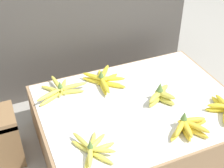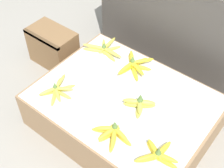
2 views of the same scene
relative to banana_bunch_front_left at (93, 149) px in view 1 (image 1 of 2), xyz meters
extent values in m
plane|color=gray|center=(0.34, 0.22, -0.29)|extent=(10.00, 10.00, 0.00)
cube|color=#997551|center=(0.34, 0.22, -0.16)|extent=(1.05, 0.80, 0.27)
cube|color=silver|center=(0.34, 0.22, -0.02)|extent=(1.01, 0.77, 0.00)
cube|color=#4C4742|center=(0.32, 1.05, 0.06)|extent=(1.32, 0.45, 0.72)
ellipsoid|color=#DBCC4C|center=(-0.03, -0.04, -0.01)|extent=(0.09, 0.12, 0.02)
ellipsoid|color=#DBCC4C|center=(0.02, -0.05, -0.01)|extent=(0.09, 0.12, 0.02)
ellipsoid|color=#DBCC4C|center=(0.04, 0.00, -0.01)|extent=(0.13, 0.03, 0.02)
ellipsoid|color=#DBCC4C|center=(0.02, 0.05, -0.01)|extent=(0.08, 0.12, 0.02)
ellipsoid|color=#DBCC4C|center=(-0.04, 0.04, -0.01)|extent=(0.09, 0.12, 0.02)
ellipsoid|color=#DBCC4C|center=(-0.03, -0.04, 0.01)|extent=(0.07, 0.13, 0.02)
ellipsoid|color=#DBCC4C|center=(0.03, -0.03, 0.01)|extent=(0.12, 0.09, 0.02)
ellipsoid|color=#DBCC4C|center=(0.02, 0.02, 0.01)|extent=(0.12, 0.09, 0.02)
ellipsoid|color=#DBCC4C|center=(-0.03, 0.06, 0.01)|extent=(0.06, 0.13, 0.02)
cone|color=#5B7F3D|center=(-0.01, 0.00, 0.04)|extent=(0.03, 0.03, 0.04)
ellipsoid|color=gold|center=(0.40, -0.05, -0.01)|extent=(0.13, 0.10, 0.03)
ellipsoid|color=gold|center=(0.44, -0.05, -0.01)|extent=(0.06, 0.14, 0.03)
ellipsoid|color=gold|center=(0.48, -0.07, -0.01)|extent=(0.09, 0.14, 0.03)
ellipsoid|color=gold|center=(0.51, -0.03, -0.01)|extent=(0.14, 0.05, 0.03)
ellipsoid|color=gold|center=(0.42, -0.04, 0.02)|extent=(0.13, 0.11, 0.03)
ellipsoid|color=gold|center=(0.44, -0.06, 0.02)|extent=(0.06, 0.14, 0.03)
ellipsoid|color=gold|center=(0.48, -0.07, 0.02)|extent=(0.10, 0.13, 0.03)
ellipsoid|color=gold|center=(0.49, -0.03, 0.02)|extent=(0.14, 0.06, 0.03)
cone|color=#5B7F3D|center=(0.45, -0.02, 0.05)|extent=(0.03, 0.03, 0.04)
ellipsoid|color=yellow|center=(0.72, 0.05, -0.01)|extent=(0.03, 0.13, 0.03)
ellipsoid|color=yellow|center=(0.68, 0.01, -0.01)|extent=(0.13, 0.08, 0.03)
ellipsoid|color=yellow|center=(0.72, 0.03, 0.02)|extent=(0.04, 0.13, 0.03)
ellipsoid|color=yellow|center=(0.69, 0.01, 0.02)|extent=(0.13, 0.08, 0.03)
ellipsoid|color=gold|center=(0.42, 0.20, -0.01)|extent=(0.12, 0.08, 0.03)
ellipsoid|color=gold|center=(0.47, 0.18, -0.01)|extent=(0.08, 0.12, 0.03)
ellipsoid|color=gold|center=(0.48, 0.23, -0.01)|extent=(0.11, 0.10, 0.03)
ellipsoid|color=gold|center=(0.42, 0.19, 0.02)|extent=(0.12, 0.09, 0.03)
ellipsoid|color=gold|center=(0.47, 0.19, 0.02)|extent=(0.09, 0.11, 0.03)
ellipsoid|color=gold|center=(0.48, 0.23, 0.02)|extent=(0.12, 0.09, 0.03)
cone|color=#5B7F3D|center=(0.45, 0.21, 0.06)|extent=(0.04, 0.04, 0.05)
ellipsoid|color=#DBCC4C|center=(0.02, 0.45, -0.01)|extent=(0.17, 0.07, 0.02)
ellipsoid|color=#DBCC4C|center=(0.00, 0.50, -0.01)|extent=(0.10, 0.16, 0.02)
ellipsoid|color=#DBCC4C|center=(-0.05, 0.50, -0.01)|extent=(0.13, 0.14, 0.02)
ellipsoid|color=#DBCC4C|center=(-0.08, 0.43, -0.01)|extent=(0.16, 0.10, 0.02)
ellipsoid|color=#DBCC4C|center=(0.05, 0.46, 0.01)|extent=(0.17, 0.03, 0.02)
ellipsoid|color=#DBCC4C|center=(-0.02, 0.52, 0.01)|extent=(0.04, 0.17, 0.02)
ellipsoid|color=#DBCC4C|center=(-0.08, 0.44, 0.01)|extent=(0.17, 0.08, 0.02)
cone|color=#5B7F3D|center=(-0.02, 0.46, 0.04)|extent=(0.03, 0.03, 0.04)
ellipsoid|color=yellow|center=(0.21, 0.42, -0.01)|extent=(0.05, 0.16, 0.03)
ellipsoid|color=yellow|center=(0.27, 0.42, -0.01)|extent=(0.14, 0.12, 0.03)
ellipsoid|color=yellow|center=(0.26, 0.48, -0.01)|extent=(0.16, 0.08, 0.03)
ellipsoid|color=yellow|center=(0.23, 0.51, -0.01)|extent=(0.07, 0.16, 0.03)
ellipsoid|color=yellow|center=(0.19, 0.49, -0.01)|extent=(0.13, 0.13, 0.03)
ellipsoid|color=yellow|center=(0.22, 0.40, 0.02)|extent=(0.04, 0.16, 0.03)
ellipsoid|color=yellow|center=(0.27, 0.44, 0.02)|extent=(0.16, 0.09, 0.03)
ellipsoid|color=yellow|center=(0.26, 0.51, 0.02)|extent=(0.12, 0.14, 0.03)
ellipsoid|color=yellow|center=(0.19, 0.49, 0.02)|extent=(0.12, 0.14, 0.03)
cone|color=#5B7F3D|center=(0.22, 0.46, 0.05)|extent=(0.03, 0.03, 0.04)
camera|label=1|loc=(-0.28, -0.89, 1.02)|focal=50.00mm
camera|label=2|loc=(1.05, -0.79, 1.37)|focal=50.00mm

